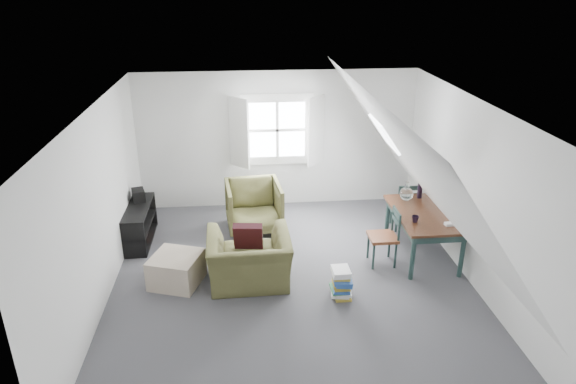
{
  "coord_description": "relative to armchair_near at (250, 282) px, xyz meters",
  "views": [
    {
      "loc": [
        -0.64,
        -6.15,
        3.99
      ],
      "look_at": [
        -0.0,
        0.6,
        1.13
      ],
      "focal_mm": 32.0,
      "sensor_mm": 36.0,
      "label": 1
    }
  ],
  "objects": [
    {
      "name": "floor",
      "position": [
        0.6,
        -0.04,
        0.0
      ],
      "size": [
        5.5,
        5.5,
        0.0
      ],
      "primitive_type": "plane",
      "color": "#444449",
      "rests_on": "ground"
    },
    {
      "name": "electronics_box",
      "position": [
        -1.75,
        1.67,
        0.69
      ],
      "size": [
        0.25,
        0.3,
        0.21
      ],
      "primitive_type": "cube",
      "rotation": [
        0.0,
        0.0,
        0.29
      ],
      "color": "black",
      "rests_on": "media_shelf"
    },
    {
      "name": "paper_box",
      "position": [
        2.85,
        0.08,
        0.75
      ],
      "size": [
        0.13,
        0.09,
        0.04
      ],
      "primitive_type": "cube",
      "rotation": [
        0.0,
        0.0,
        0.07
      ],
      "color": "white",
      "rests_on": "dining_table"
    },
    {
      "name": "media_shelf",
      "position": [
        -1.75,
        1.38,
        0.27
      ],
      "size": [
        0.39,
        1.18,
        0.61
      ],
      "rotation": [
        0.0,
        0.0,
        0.07
      ],
      "color": "black",
      "rests_on": "floor"
    },
    {
      "name": "armchair_far",
      "position": [
        0.12,
        1.67,
        0.0
      ],
      "size": [
        0.98,
        1.0,
        0.84
      ],
      "primitive_type": "imported",
      "rotation": [
        0.0,
        0.0,
        0.1
      ],
      "color": "#4D4D28",
      "rests_on": "floor"
    },
    {
      "name": "wall_right",
      "position": [
        3.1,
        -0.04,
        1.25
      ],
      "size": [
        0.0,
        5.5,
        5.5
      ],
      "primitive_type": "plane",
      "rotation": [
        1.57,
        0.0,
        -1.57
      ],
      "color": "silver",
      "rests_on": "ground"
    },
    {
      "name": "magazine_stack",
      "position": [
        1.22,
        -0.45,
        0.21
      ],
      "size": [
        0.31,
        0.36,
        0.41
      ],
      "rotation": [
        0.0,
        0.0,
        -0.29
      ],
      "color": "#B29933",
      "rests_on": "floor"
    },
    {
      "name": "demijohn",
      "position": [
        2.5,
        0.98,
        0.85
      ],
      "size": [
        0.21,
        0.21,
        0.3
      ],
      "rotation": [
        0.0,
        0.0,
        -0.04
      ],
      "color": "silver",
      "rests_on": "dining_table"
    },
    {
      "name": "dormer_window",
      "position": [
        0.6,
        2.63,
        1.45
      ],
      "size": [
        1.71,
        0.35,
        1.3
      ],
      "color": "white",
      "rests_on": "wall_back"
    },
    {
      "name": "slope_left",
      "position": [
        -0.95,
        -0.04,
        1.78
      ],
      "size": [
        3.19,
        5.5,
        4.48
      ],
      "primitive_type": "plane",
      "rotation": [
        0.0,
        2.19,
        0.0
      ],
      "color": "white",
      "rests_on": "wall_left"
    },
    {
      "name": "ceiling",
      "position": [
        0.6,
        -0.04,
        2.5
      ],
      "size": [
        5.5,
        5.5,
        0.0
      ],
      "primitive_type": "plane",
      "rotation": [
        3.14,
        0.0,
        0.0
      ],
      "color": "white",
      "rests_on": "wall_back"
    },
    {
      "name": "wall_back",
      "position": [
        0.6,
        2.71,
        1.25
      ],
      "size": [
        5.0,
        0.0,
        5.0
      ],
      "primitive_type": "plane",
      "rotation": [
        1.57,
        0.0,
        0.0
      ],
      "color": "silver",
      "rests_on": "ground"
    },
    {
      "name": "cup",
      "position": [
        2.4,
        0.23,
        0.73
      ],
      "size": [
        0.13,
        0.13,
        0.1
      ],
      "primitive_type": "imported",
      "rotation": [
        0.0,
        0.0,
        0.25
      ],
      "color": "black",
      "rests_on": "dining_table"
    },
    {
      "name": "dining_chair_near",
      "position": [
        2.02,
        0.36,
        0.45
      ],
      "size": [
        0.41,
        0.41,
        0.86
      ],
      "rotation": [
        0.0,
        0.0,
        -1.25
      ],
      "color": "brown",
      "rests_on": "floor"
    },
    {
      "name": "dining_chair_far",
      "position": [
        2.66,
        1.46,
        0.44
      ],
      "size": [
        0.39,
        0.39,
        0.84
      ],
      "rotation": [
        0.0,
        0.0,
        2.82
      ],
      "color": "brown",
      "rests_on": "floor"
    },
    {
      "name": "armchair_near",
      "position": [
        0.0,
        0.0,
        0.0
      ],
      "size": [
        1.16,
        1.02,
        0.73
      ],
      "primitive_type": "imported",
      "rotation": [
        0.0,
        0.0,
        3.17
      ],
      "color": "#4D4D28",
      "rests_on": "floor"
    },
    {
      "name": "wall_left",
      "position": [
        -1.9,
        -0.04,
        1.25
      ],
      "size": [
        0.0,
        5.5,
        5.5
      ],
      "primitive_type": "plane",
      "rotation": [
        1.57,
        0.0,
        1.57
      ],
      "color": "silver",
      "rests_on": "ground"
    },
    {
      "name": "vase_twigs",
      "position": [
        2.75,
        1.08,
        0.86
      ],
      "size": [
        0.08,
        0.09,
        0.62
      ],
      "rotation": [
        0.0,
        0.0,
        -0.12
      ],
      "color": "black",
      "rests_on": "dining_table"
    },
    {
      "name": "slope_right",
      "position": [
        2.15,
        -0.04,
        1.78
      ],
      "size": [
        3.19,
        5.5,
        4.48
      ],
      "primitive_type": "plane",
      "rotation": [
        0.0,
        -2.19,
        0.0
      ],
      "color": "white",
      "rests_on": "wall_right"
    },
    {
      "name": "dining_table",
      "position": [
        2.65,
        0.53,
        0.63
      ],
      "size": [
        0.87,
        1.45,
        0.73
      ],
      "rotation": [
        0.0,
        0.0,
        -0.09
      ],
      "color": "#371D11",
      "rests_on": "floor"
    },
    {
      "name": "skylight",
      "position": [
        2.15,
        1.26,
        1.75
      ],
      "size": [
        0.35,
        0.75,
        0.47
      ],
      "primitive_type": "cube",
      "rotation": [
        0.0,
        0.95,
        0.0
      ],
      "color": "white",
      "rests_on": "slope_right"
    },
    {
      "name": "wall_front",
      "position": [
        0.6,
        -2.79,
        1.25
      ],
      "size": [
        5.0,
        0.0,
        5.0
      ],
      "primitive_type": "plane",
      "rotation": [
        -1.57,
        0.0,
        0.0
      ],
      "color": "silver",
      "rests_on": "ground"
    },
    {
      "name": "ottoman",
      "position": [
        -1.02,
        0.1,
        0.21
      ],
      "size": [
        0.81,
        0.81,
        0.42
      ],
      "primitive_type": "cube",
      "rotation": [
        0.0,
        0.0,
        -0.33
      ],
      "color": "tan",
      "rests_on": "floor"
    },
    {
      "name": "throw_pillow",
      "position": [
        0.0,
        0.15,
        0.66
      ],
      "size": [
        0.43,
        0.28,
        0.42
      ],
      "primitive_type": "cube",
      "rotation": [
        0.31,
        0.0,
        -0.11
      ],
      "color": "#330E14",
      "rests_on": "armchair_near"
    }
  ]
}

